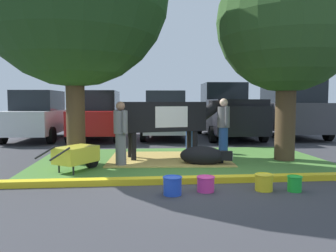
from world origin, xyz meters
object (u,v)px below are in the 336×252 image
Objects in this scene: sedan_red at (99,116)px; sedan_silver at (164,115)px; cow_holstein at (166,117)px; pickup_truck_black at (227,112)px; bucket_blue at (172,185)px; calf_lying at (203,156)px; bucket_yellow at (264,182)px; shade_tree_right at (288,22)px; wheelbarrow at (77,155)px; bucket_pink at (206,184)px; hatchback_white at (39,116)px; person_handler at (223,126)px; suv_dark_grey at (290,108)px; person_visitor_far at (190,126)px; bucket_green at (295,183)px; person_visitor_near at (121,132)px.

sedan_red is 2.81m from sedan_silver.
cow_holstein is 6.07m from pickup_truck_black.
cow_holstein reaches higher than bucket_blue.
bucket_yellow is (0.60, -2.39, -0.08)m from calf_lying.
pickup_truck_black is at bearing 89.62° from shade_tree_right.
wheelbarrow is (-5.31, -0.97, -3.27)m from shade_tree_right.
bucket_pink is at bearing -108.00° from pickup_truck_black.
sedan_red reaches higher than bucket_blue.
cow_holstein is 0.69× the size of sedan_silver.
shade_tree_right reaches higher than hatchback_white.
person_handler is at bearing 1.42° from cow_holstein.
bucket_yellow is at bearing -101.46° from pickup_truck_black.
person_handler reaches higher than calf_lying.
sedan_red is 8.39m from suv_dark_grey.
sedan_silver is (2.58, 6.80, 0.60)m from wheelbarrow.
person_visitor_far is 4.72m from bucket_yellow.
bucket_green is at bearing -77.09° from person_visitor_far.
sedan_red is (2.42, 0.04, 0.00)m from hatchback_white.
bucket_green is (0.31, -3.65, -0.75)m from person_handler.
cow_holstein is 0.66× the size of suv_dark_grey.
bucket_yellow is at bearing -75.95° from calf_lying.
person_visitor_near reaches higher than calf_lying.
hatchback_white is at bearing 120.57° from person_visitor_near.
shade_tree_right is at bearing -23.22° from person_handler.
sedan_red is (-3.81, 8.62, 0.83)m from bucket_yellow.
sedan_red is (-2.77, 8.58, 0.84)m from bucket_pink.
wheelbarrow is at bearing -138.09° from person_visitor_far.
wheelbarrow is (-3.80, -1.62, -0.51)m from person_handler.
person_handler is at bearing 54.93° from calf_lying.
bucket_yellow is 0.07× the size of sedan_silver.
bucket_green is (3.15, -2.57, -0.70)m from person_visitor_near.
bucket_pink is 10.22m from suv_dark_grey.
person_visitor_near is 4.73× the size of bucket_blue.
bucket_yellow is at bearing -28.28° from wheelbarrow.
hatchback_white is at bearing -178.96° from sedan_red.
person_visitor_near is 3.67m from bucket_yellow.
calf_lying is at bearing -125.07° from person_handler.
sedan_red is (-4.02, 5.08, 0.09)m from person_handler.
bucket_blue is at bearing -166.09° from bucket_pink.
person_handler is at bearing 156.78° from shade_tree_right.
sedan_red is (-2.40, 5.12, -0.17)m from cow_holstein.
shade_tree_right is 6.97m from sedan_silver.
sedan_red is at bearing 117.30° from calf_lying.
pickup_truck_black is at bearing 176.58° from suv_dark_grey.
person_visitor_near is at bearing -159.18° from person_handler.
shade_tree_right is at bearing -64.92° from sedan_silver.
shade_tree_right is at bearing 59.29° from bucket_yellow.
person_visitor_near is at bearing -59.43° from hatchback_white.
shade_tree_right is 1.01× the size of pickup_truck_black.
bucket_blue is 0.07× the size of suv_dark_grey.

